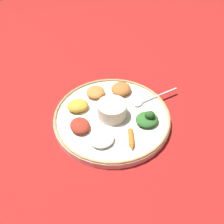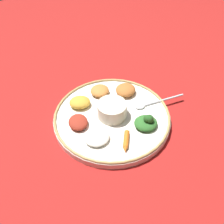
# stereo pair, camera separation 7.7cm
# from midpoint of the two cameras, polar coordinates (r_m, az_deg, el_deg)

# --- Properties ---
(ground_plane) EXTENTS (2.40, 2.40, 0.00)m
(ground_plane) POSITION_cam_midpoint_polar(r_m,az_deg,el_deg) (0.79, -2.77, -2.01)
(ground_plane) COLOR maroon
(platter) EXTENTS (0.37, 0.37, 0.02)m
(platter) POSITION_cam_midpoint_polar(r_m,az_deg,el_deg) (0.79, -2.79, -1.47)
(platter) COLOR white
(platter) RESTS_ON ground_plane
(platter_rim) EXTENTS (0.37, 0.37, 0.01)m
(platter_rim) POSITION_cam_midpoint_polar(r_m,az_deg,el_deg) (0.78, -2.83, -0.77)
(platter_rim) COLOR tan
(platter_rim) RESTS_ON platter
(center_bowl) EXTENTS (0.09, 0.09, 0.05)m
(center_bowl) POSITION_cam_midpoint_polar(r_m,az_deg,el_deg) (0.76, -2.89, 0.44)
(center_bowl) COLOR beige
(center_bowl) RESTS_ON platter
(spoon) EXTENTS (0.05, 0.18, 0.01)m
(spoon) POSITION_cam_midpoint_polar(r_m,az_deg,el_deg) (0.83, 5.93, 2.78)
(spoon) COLOR silver
(spoon) RESTS_ON platter
(greens_pile) EXTENTS (0.08, 0.09, 0.04)m
(greens_pile) POSITION_cam_midpoint_polar(r_m,az_deg,el_deg) (0.75, 5.34, -1.64)
(greens_pile) COLOR #2D6628
(greens_pile) RESTS_ON platter
(carrot_near_spoon) EXTENTS (0.07, 0.06, 0.02)m
(carrot_near_spoon) POSITION_cam_midpoint_polar(r_m,az_deg,el_deg) (0.70, 1.35, -6.48)
(carrot_near_spoon) COLOR orange
(carrot_near_spoon) RESTS_ON platter
(mound_squash) EXTENTS (0.08, 0.08, 0.02)m
(mound_squash) POSITION_cam_midpoint_polar(r_m,az_deg,el_deg) (0.85, -6.46, 4.51)
(mound_squash) COLOR #C67A38
(mound_squash) RESTS_ON platter
(mound_chickpea) EXTENTS (0.09, 0.09, 0.03)m
(mound_chickpea) POSITION_cam_midpoint_polar(r_m,az_deg,el_deg) (0.85, -0.49, 5.26)
(mound_chickpea) COLOR #B2662D
(mound_chickpea) RESTS_ON platter
(mound_rice_white) EXTENTS (0.08, 0.09, 0.02)m
(mound_rice_white) POSITION_cam_midpoint_polar(r_m,az_deg,el_deg) (0.71, -5.46, -6.42)
(mound_rice_white) COLOR silver
(mound_rice_white) RESTS_ON platter
(mound_lentil_yellow) EXTENTS (0.08, 0.09, 0.03)m
(mound_lentil_yellow) POSITION_cam_midpoint_polar(r_m,az_deg,el_deg) (0.80, -10.64, 1.34)
(mound_lentil_yellow) COLOR gold
(mound_lentil_yellow) RESTS_ON platter
(mound_beet) EXTENTS (0.08, 0.07, 0.02)m
(mound_beet) POSITION_cam_midpoint_polar(r_m,az_deg,el_deg) (0.74, -10.35, -3.25)
(mound_beet) COLOR maroon
(mound_beet) RESTS_ON platter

